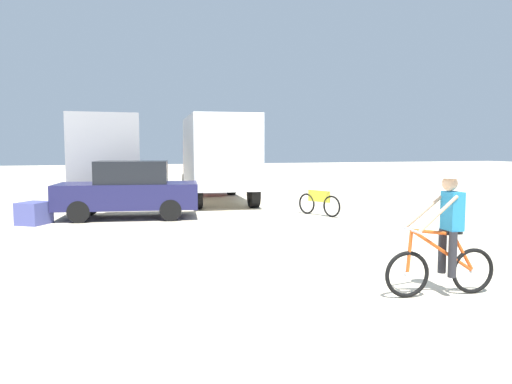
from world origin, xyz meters
The scene contains 7 objects.
ground_plane centered at (0.00, 0.00, 0.00)m, with size 120.00×120.00×0.00m, color beige.
box_truck_grey_hauler centered at (-2.77, 13.80, 1.87)m, with size 2.42×6.76×3.35m.
box_truck_avon_van centered at (1.60, 12.52, 1.87)m, with size 3.04×6.95×3.35m.
sedan_parked centered at (-2.08, 8.77, 0.88)m, with size 4.44×2.45×1.76m.
cyclist_orange_shirt centered at (1.70, -0.92, 0.85)m, with size 1.72×0.52×1.82m.
bicycle_spare centered at (3.70, 7.47, 0.40)m, with size 0.79×1.61×0.97m.
supply_crate centered at (-4.73, 8.33, 0.32)m, with size 0.69×0.82×0.63m, color #4C5199.
Camera 1 is at (-3.12, -6.78, 2.14)m, focal length 34.78 mm.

